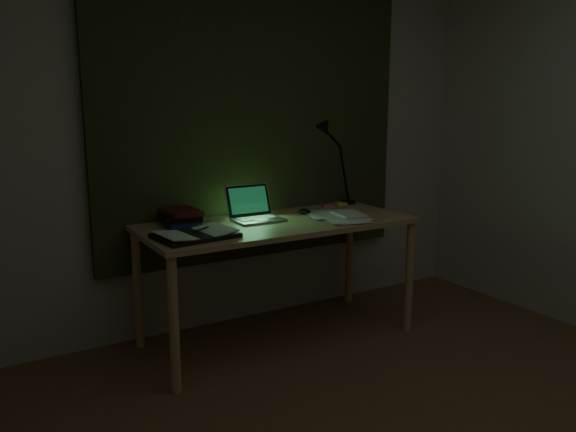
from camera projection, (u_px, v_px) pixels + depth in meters
name	position (u px, v px, depth m)	size (l,w,h in m)	color
wall_back	(254.00, 138.00, 3.77)	(3.50, 0.00, 2.50)	beige
curtain	(257.00, 108.00, 3.69)	(2.20, 0.06, 2.00)	#293118
desk	(278.00, 281.00, 3.52)	(1.68, 0.73, 0.77)	tan
laptop	(258.00, 204.00, 3.44)	(0.30, 0.34, 0.22)	#A5A5A9
open_textbook	(195.00, 234.00, 3.03)	(0.41, 0.30, 0.04)	silver
book_stack	(181.00, 217.00, 3.34)	(0.21, 0.25, 0.10)	silver
loose_papers	(340.00, 216.00, 3.57)	(0.34, 0.36, 0.02)	white
mouse	(304.00, 211.00, 3.67)	(0.06, 0.10, 0.04)	black
sticky_yellow	(340.00, 204.00, 4.02)	(0.08, 0.08, 0.02)	yellow
sticky_pink	(327.00, 206.00, 3.94)	(0.07, 0.07, 0.02)	pink
desk_lamp	(349.00, 164.00, 4.02)	(0.38, 0.29, 0.57)	black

